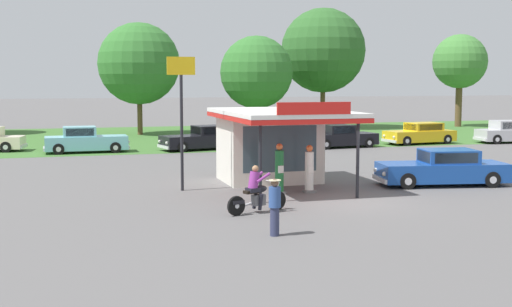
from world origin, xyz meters
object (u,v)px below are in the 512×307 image
roadside_pole_sign (181,101)px  parked_car_back_row_centre (340,137)px  bystander_standing_back_lot (275,206)px  parked_car_back_row_far_right (510,133)px  gas_pump_offside (309,171)px  featured_classic_sedan (443,169)px  parked_car_back_row_centre_right (85,141)px  gas_pump_nearside (279,171)px  motorcycle_with_rider (256,193)px  parked_car_second_row_spare (420,134)px  parked_car_back_row_right (205,139)px

roadside_pole_sign → parked_car_back_row_centre: bearing=48.1°
bystander_standing_back_lot → roadside_pole_sign: size_ratio=0.31×
parked_car_back_row_centre → parked_car_back_row_far_right: (12.77, -0.22, 0.05)m
gas_pump_offside → featured_classic_sedan: 5.99m
gas_pump_offside → parked_car_back_row_centre: (8.24, 16.20, -0.18)m
parked_car_back_row_centre → parked_car_back_row_centre_right: size_ratio=0.99×
parked_car_back_row_centre → gas_pump_nearside: bearing=-120.3°
featured_classic_sedan → bystander_standing_back_lot: size_ratio=3.50×
gas_pump_nearside → motorcycle_with_rider: size_ratio=0.88×
parked_car_back_row_far_right → bystander_standing_back_lot: bearing=-137.3°
gas_pump_offside → parked_car_back_row_centre_right: (-7.81, 17.55, -0.13)m
parked_car_back_row_centre → gas_pump_offside: bearing=-117.0°
gas_pump_nearside → parked_car_back_row_centre_right: bearing=110.6°
featured_classic_sedan → parked_car_back_row_far_right: parked_car_back_row_far_right is taller
parked_car_second_row_spare → parked_car_back_row_far_right: (6.49, -0.99, 0.03)m
parked_car_back_row_centre → parked_car_back_row_centre_right: (-16.06, 1.35, 0.05)m
gas_pump_offside → motorcycle_with_rider: 4.60m
gas_pump_nearside → parked_car_back_row_far_right: (22.24, 15.98, -0.18)m
motorcycle_with_rider → parked_car_back_row_right: size_ratio=0.38×
gas_pump_nearside → motorcycle_with_rider: (-1.90, -3.38, -0.23)m
parked_car_back_row_right → gas_pump_offside: bearing=-88.5°
motorcycle_with_rider → parked_car_back_row_far_right: motorcycle_with_rider is taller
parked_car_back_row_right → bystander_standing_back_lot: bearing=-97.3°
gas_pump_offside → parked_car_second_row_spare: (14.52, 16.97, -0.17)m
gas_pump_nearside → motorcycle_with_rider: gas_pump_nearside is taller
gas_pump_nearside → parked_car_second_row_spare: (15.74, 16.97, -0.21)m
motorcycle_with_rider → roadside_pole_sign: 6.14m
parked_car_back_row_right → parked_car_back_row_centre_right: 7.35m
parked_car_second_row_spare → parked_car_back_row_right: size_ratio=0.89×
parked_car_back_row_centre → parked_car_second_row_spare: bearing=6.9°
featured_classic_sedan → parked_car_back_row_centre: size_ratio=1.12×
gas_pump_offside → parked_car_back_row_right: 17.37m
gas_pump_nearside → bystander_standing_back_lot: (-2.33, -6.71, -0.03)m
motorcycle_with_rider → parked_car_back_row_centre_right: 21.44m
parked_car_back_row_centre → parked_car_back_row_centre_right: parked_car_back_row_centre_right is taller
parked_car_second_row_spare → parked_car_back_row_far_right: parked_car_back_row_far_right is taller
parked_car_back_row_centre_right → gas_pump_offside: bearing=-66.0°
parked_car_second_row_spare → bystander_standing_back_lot: 29.79m
gas_pump_nearside → parked_car_back_row_centre: size_ratio=0.39×
gas_pump_offside → featured_classic_sedan: (5.99, 0.17, -0.16)m
parked_car_back_row_centre_right → roadside_pole_sign: bearing=-78.7°
gas_pump_nearside → gas_pump_offside: size_ratio=1.05×
gas_pump_nearside → parked_car_back_row_far_right: 27.38m
parked_car_back_row_far_right → parked_car_back_row_right: bearing=176.3°
parked_car_back_row_centre → parked_car_back_row_centre_right: 16.11m
gas_pump_nearside → motorcycle_with_rider: bearing=-119.4°
gas_pump_offside → parked_car_second_row_spare: bearing=49.4°
gas_pump_nearside → parked_car_back_row_centre_right: gas_pump_nearside is taller
featured_classic_sedan → parked_car_back_row_centre: bearing=82.0°
gas_pump_nearside → roadside_pole_sign: size_ratio=0.37×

